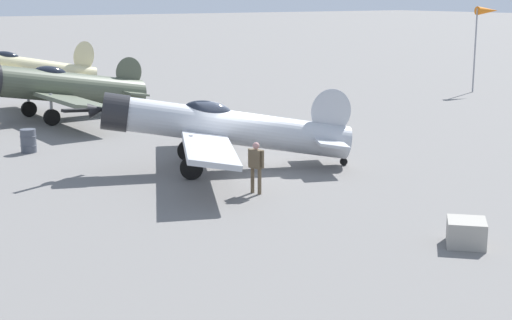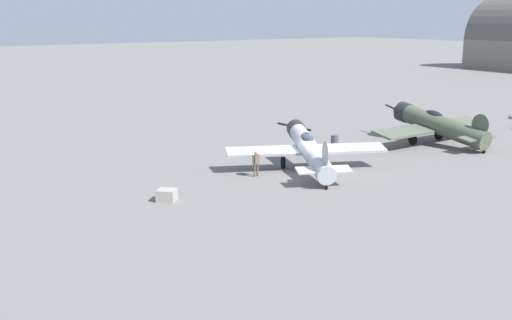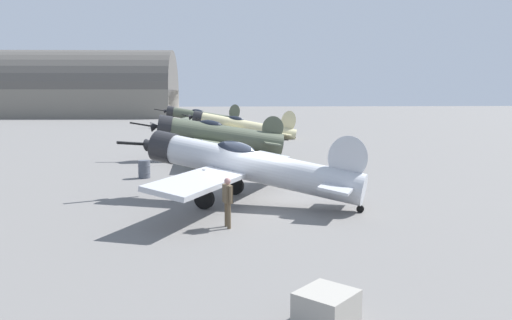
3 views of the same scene
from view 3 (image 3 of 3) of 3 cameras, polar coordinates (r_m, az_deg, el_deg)
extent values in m
plane|color=slate|center=(20.18, 0.00, -5.08)|extent=(400.00, 400.00, 0.00)
cylinder|color=#B7BABF|center=(19.91, 0.00, -0.80)|extent=(8.42, 4.96, 2.53)
cylinder|color=#232326|center=(21.64, -10.34, 1.44)|extent=(1.56, 1.66, 1.44)
cone|color=#232326|center=(21.97, -11.81, 1.75)|extent=(0.80, 0.77, 0.63)
cube|color=black|center=(22.05, -12.14, 1.77)|extent=(2.61, 1.25, 0.40)
ellipsoid|color=black|center=(20.15, -2.32, 1.17)|extent=(1.94, 1.47, 0.93)
cube|color=#ADAFB5|center=(20.32, -2.76, -1.14)|extent=(6.31, 10.60, 0.43)
ellipsoid|color=#B7BABF|center=(18.88, 10.43, 0.23)|extent=(1.61, 0.87, 1.89)
cube|color=#ADAFB5|center=(19.06, 9.77, -2.70)|extent=(2.48, 3.54, 0.27)
cylinder|color=#999BA0|center=(19.25, -5.96, -2.76)|extent=(0.14, 0.14, 1.15)
cylinder|color=black|center=(19.36, -5.94, -4.44)|extent=(0.81, 0.53, 0.80)
cylinder|color=#999BA0|center=(21.96, -2.44, -1.49)|extent=(0.14, 0.14, 1.15)
cylinder|color=black|center=(22.05, -2.43, -2.96)|extent=(0.81, 0.53, 0.80)
cylinder|color=black|center=(19.12, 11.85, -5.50)|extent=(0.30, 0.21, 0.28)
cylinder|color=#4C5442|center=(34.33, -3.81, 2.71)|extent=(8.43, 1.73, 2.82)
cylinder|color=#232326|center=(34.31, -10.39, 3.64)|extent=(1.19, 1.69, 1.79)
cone|color=#232326|center=(34.36, -11.48, 3.80)|extent=(0.67, 0.71, 0.77)
cube|color=black|center=(34.37, -11.73, 3.79)|extent=(3.11, 0.66, 0.59)
ellipsoid|color=black|center=(34.25, -5.20, 4.00)|extent=(1.80, 0.80, 0.94)
cube|color=#565E4C|center=(34.32, -5.46, 2.24)|extent=(2.32, 12.25, 0.50)
ellipsoid|color=#4C5442|center=(34.64, 1.94, 3.71)|extent=(1.74, 0.16, 1.85)
cube|color=#565E4C|center=(34.69, 1.60, 2.04)|extent=(1.17, 3.42, 0.27)
cylinder|color=#999BA0|center=(32.68, -6.25, 1.37)|extent=(0.14, 0.14, 1.16)
cylinder|color=black|center=(32.74, -6.24, 0.36)|extent=(0.80, 0.22, 0.80)
cylinder|color=#999BA0|center=(36.01, -6.30, 1.91)|extent=(0.14, 0.14, 1.16)
cylinder|color=black|center=(36.07, -6.28, 0.99)|extent=(0.80, 0.22, 0.80)
cylinder|color=black|center=(34.90, 2.73, 0.39)|extent=(0.28, 0.11, 0.28)
cylinder|color=beige|center=(51.41, -1.15, 3.82)|extent=(10.53, 3.08, 3.13)
cylinder|color=#232326|center=(52.08, -6.65, 4.80)|extent=(1.36, 1.59, 1.56)
cone|color=#232326|center=(52.20, -7.36, 4.93)|extent=(0.74, 0.69, 0.68)
cube|color=black|center=(52.23, -7.52, 4.93)|extent=(1.90, 2.35, 0.50)
ellipsoid|color=black|center=(51.48, -2.31, 4.65)|extent=(1.90, 1.05, 0.97)
cube|color=#C6BC89|center=(51.55, -2.53, 3.67)|extent=(3.73, 11.13, 0.51)
ellipsoid|color=beige|center=(51.14, 3.74, 4.43)|extent=(1.86, 0.44, 2.43)
cube|color=#C6BC89|center=(51.22, 3.50, 3.02)|extent=(1.66, 3.54, 0.29)
cylinder|color=#999BA0|center=(50.10, -3.45, 3.31)|extent=(0.14, 0.14, 0.93)
cylinder|color=black|center=(50.14, -3.45, 2.78)|extent=(0.82, 0.33, 0.80)
cylinder|color=#999BA0|center=(53.18, -3.00, 3.54)|extent=(0.14, 0.14, 0.93)
cylinder|color=black|center=(53.21, -3.00, 3.04)|extent=(0.82, 0.33, 0.80)
cylinder|color=black|center=(51.25, 4.42, 2.57)|extent=(0.29, 0.15, 0.28)
cylinder|color=#4C5442|center=(69.80, -5.89, 4.92)|extent=(10.09, 2.80, 2.86)
cylinder|color=#232326|center=(70.65, -9.73, 5.49)|extent=(1.32, 1.61, 1.58)
cone|color=#232326|center=(70.80, -10.25, 5.56)|extent=(0.72, 0.70, 0.69)
cube|color=black|center=(70.83, -10.37, 5.56)|extent=(3.02, 0.35, 0.56)
ellipsoid|color=black|center=(69.93, -6.71, 5.52)|extent=(1.88, 1.01, 0.93)
cube|color=#565E4C|center=(70.00, -6.85, 4.76)|extent=(3.81, 12.43, 0.49)
ellipsoid|color=#4C5442|center=(69.26, -2.48, 5.51)|extent=(1.81, 0.38, 2.33)
cube|color=#565E4C|center=(69.33, -2.64, 4.49)|extent=(1.59, 3.52, 0.27)
cylinder|color=#999BA0|center=(68.56, -7.56, 4.41)|extent=(0.14, 0.14, 1.15)
cylinder|color=black|center=(68.59, -7.56, 3.93)|extent=(0.82, 0.31, 0.80)
cylinder|color=#999BA0|center=(71.67, -7.11, 4.54)|extent=(0.14, 0.14, 1.15)
cylinder|color=black|center=(71.69, -7.10, 4.08)|extent=(0.82, 0.31, 0.80)
cylinder|color=black|center=(69.30, -1.98, 3.81)|extent=(0.29, 0.14, 0.28)
cylinder|color=brown|center=(16.46, -3.10, -6.43)|extent=(0.12, 0.12, 0.84)
cylinder|color=brown|center=(16.73, -3.41, -6.20)|extent=(0.12, 0.12, 0.84)
cube|color=brown|center=(16.44, -3.27, -3.88)|extent=(0.34, 0.50, 0.60)
sphere|color=#AB7874|center=(16.36, -3.29, -2.42)|extent=(0.22, 0.22, 0.22)
cylinder|color=brown|center=(16.18, -2.97, -4.00)|extent=(0.09, 0.09, 0.56)
cylinder|color=brown|center=(16.70, -3.57, -3.65)|extent=(0.09, 0.09, 0.56)
cube|color=#9E998E|center=(9.92, 8.08, -16.46)|extent=(1.40, 1.40, 0.67)
cylinder|color=#474C56|center=(27.15, -12.68, -1.04)|extent=(0.62, 0.62, 0.95)
torus|color=#474C56|center=(27.13, -12.69, -0.64)|extent=(0.66, 0.66, 0.04)
torus|color=#474C56|center=(27.18, -12.66, -1.44)|extent=(0.66, 0.66, 0.04)
cube|color=slate|center=(110.55, -19.52, 6.09)|extent=(40.14, 18.84, 5.69)
cylinder|color=#524E49|center=(110.55, -19.59, 7.56)|extent=(40.14, 18.84, 16.30)
camera|label=1|loc=(13.38, -113.57, 5.57)|focal=54.31mm
camera|label=2|loc=(33.78, 96.94, 9.23)|focal=43.50mm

